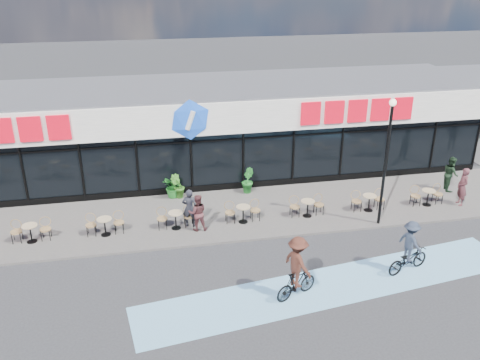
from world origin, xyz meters
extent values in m
plane|color=#28282B|center=(0.00, 0.00, 0.00)|extent=(120.00, 120.00, 0.00)
cube|color=#544E4A|center=(0.00, 4.50, 0.05)|extent=(44.00, 5.00, 0.10)
cube|color=#6BA6CB|center=(4.00, -1.50, 0.01)|extent=(14.17, 4.13, 0.01)
cube|color=black|center=(0.00, 10.00, 1.50)|extent=(30.00, 6.00, 3.00)
cube|color=white|center=(0.00, 9.85, 3.75)|extent=(30.60, 6.30, 1.50)
cube|color=#47474C|center=(0.00, 10.00, 4.55)|extent=(30.60, 6.30, 0.10)
cube|color=navy|center=(0.00, 6.96, 3.05)|extent=(30.60, 0.08, 0.18)
cube|color=black|center=(0.00, 6.97, 2.65)|extent=(30.00, 0.06, 0.08)
cube|color=black|center=(0.00, 6.98, 0.20)|extent=(30.00, 0.10, 0.40)
cube|color=red|center=(-8.00, 6.70, 3.80)|extent=(5.63, 0.18, 1.10)
cube|color=red|center=(8.00, 6.70, 3.80)|extent=(5.63, 0.18, 1.10)
ellipsoid|color=blue|center=(0.00, 6.70, 3.80)|extent=(1.90, 0.24, 1.90)
cylinder|color=black|center=(-7.50, 6.97, 1.50)|extent=(0.10, 0.10, 3.00)
cylinder|color=black|center=(-5.00, 6.97, 1.50)|extent=(0.10, 0.10, 3.00)
cylinder|color=black|center=(-2.50, 6.97, 1.50)|extent=(0.10, 0.10, 3.00)
cylinder|color=black|center=(0.00, 6.97, 1.50)|extent=(0.10, 0.10, 3.00)
cylinder|color=black|center=(2.50, 6.97, 1.50)|extent=(0.10, 0.10, 3.00)
cylinder|color=black|center=(5.00, 6.97, 1.50)|extent=(0.10, 0.10, 3.00)
cylinder|color=black|center=(7.50, 6.97, 1.50)|extent=(0.10, 0.10, 3.00)
cylinder|color=black|center=(10.00, 6.97, 1.50)|extent=(0.10, 0.10, 3.00)
cylinder|color=black|center=(12.50, 6.97, 1.50)|extent=(0.10, 0.10, 3.00)
cylinder|color=black|center=(15.00, 6.97, 1.50)|extent=(0.10, 0.10, 3.00)
cylinder|color=black|center=(7.44, 2.30, 2.68)|extent=(0.12, 0.12, 5.16)
sphere|color=#FFF2CC|center=(7.44, 2.30, 5.36)|extent=(0.28, 0.28, 0.28)
cylinder|color=tan|center=(-6.79, 3.50, 0.82)|extent=(0.60, 0.60, 0.04)
cylinder|color=black|center=(-6.79, 3.50, 0.47)|extent=(0.06, 0.06, 0.70)
cylinder|color=black|center=(-6.79, 3.50, 0.11)|extent=(0.40, 0.40, 0.02)
cylinder|color=tan|center=(-3.92, 3.50, 0.82)|extent=(0.60, 0.60, 0.04)
cylinder|color=black|center=(-3.92, 3.50, 0.47)|extent=(0.06, 0.06, 0.70)
cylinder|color=black|center=(-3.92, 3.50, 0.11)|extent=(0.40, 0.40, 0.02)
cylinder|color=tan|center=(-1.06, 3.50, 0.82)|extent=(0.60, 0.60, 0.04)
cylinder|color=black|center=(-1.06, 3.50, 0.47)|extent=(0.06, 0.06, 0.70)
cylinder|color=black|center=(-1.06, 3.50, 0.11)|extent=(0.40, 0.40, 0.02)
cylinder|color=tan|center=(1.80, 3.50, 0.82)|extent=(0.60, 0.60, 0.04)
cylinder|color=black|center=(1.80, 3.50, 0.47)|extent=(0.06, 0.06, 0.70)
cylinder|color=black|center=(1.80, 3.50, 0.11)|extent=(0.40, 0.40, 0.02)
cylinder|color=tan|center=(4.66, 3.50, 0.82)|extent=(0.60, 0.60, 0.04)
cylinder|color=black|center=(4.66, 3.50, 0.47)|extent=(0.06, 0.06, 0.70)
cylinder|color=black|center=(4.66, 3.50, 0.11)|extent=(0.40, 0.40, 0.02)
cylinder|color=tan|center=(7.52, 3.50, 0.82)|extent=(0.60, 0.60, 0.04)
cylinder|color=black|center=(7.52, 3.50, 0.47)|extent=(0.06, 0.06, 0.70)
cylinder|color=black|center=(7.52, 3.50, 0.11)|extent=(0.40, 0.40, 0.02)
cylinder|color=tan|center=(10.39, 3.50, 0.82)|extent=(0.60, 0.60, 0.04)
cylinder|color=black|center=(10.39, 3.50, 0.47)|extent=(0.06, 0.06, 0.70)
cylinder|color=black|center=(10.39, 3.50, 0.11)|extent=(0.40, 0.40, 0.02)
imported|color=#1F6F23|center=(-0.92, 6.56, 0.63)|extent=(1.18, 1.23, 1.05)
imported|color=#326B1E|center=(-0.73, 6.50, 0.67)|extent=(0.64, 0.52, 1.15)
imported|color=#1E6B24|center=(2.61, 6.49, 0.70)|extent=(0.63, 0.74, 1.20)
imported|color=#212229|center=(-0.46, 3.61, 0.94)|extent=(0.68, 0.51, 1.68)
imported|color=#552B2E|center=(-0.17, 3.20, 0.90)|extent=(0.80, 0.64, 1.59)
imported|color=#562C30|center=(11.89, 3.27, 0.99)|extent=(0.50, 0.69, 1.77)
imported|color=black|center=(12.30, 4.85, 0.95)|extent=(0.83, 0.96, 1.70)
imported|color=black|center=(6.93, -1.14, 0.48)|extent=(1.93, 1.18, 0.96)
imported|color=#293140|center=(6.93, -1.14, 1.23)|extent=(0.87, 1.15, 1.57)
imported|color=black|center=(2.53, -1.85, 0.50)|extent=(1.70, 1.11, 1.00)
imported|color=#472219|center=(2.53, -1.85, 1.36)|extent=(1.10, 1.35, 1.82)
camera|label=1|loc=(-2.03, -15.34, 10.42)|focal=38.00mm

